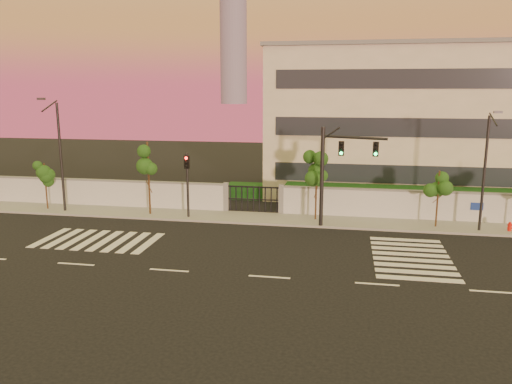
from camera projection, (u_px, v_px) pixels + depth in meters
ground at (269, 277)px, 23.71m from camera, size 120.00×120.00×0.00m
sidewalk at (293, 220)px, 33.82m from camera, size 60.00×3.00×0.15m
perimeter_wall at (297, 201)px, 35.04m from camera, size 60.00×0.36×2.20m
hedge_row at (314, 197)px, 37.55m from camera, size 41.00×4.25×1.80m
institutional_building at (415, 121)px, 42.09m from camera, size 24.40×12.40×12.25m
road_markings at (251, 250)px, 27.61m from camera, size 57.00×7.62×0.02m
street_tree_b at (45, 176)px, 36.22m from camera, size 1.34×1.07×3.51m
street_tree_c at (148, 162)px, 34.46m from camera, size 1.62×1.29×5.22m
street_tree_d at (317, 172)px, 33.06m from camera, size 1.47×1.17×4.62m
street_tree_e at (439, 186)px, 31.41m from camera, size 1.33×1.06×3.76m
traffic_signal_main at (335, 165)px, 31.23m from camera, size 4.02×1.37×6.46m
traffic_signal_secondary at (187, 177)px, 33.80m from camera, size 0.35×0.34×4.56m
streetlight_west at (59, 152)px, 35.14m from camera, size 0.49×1.98×8.21m
streetlight_east at (485, 168)px, 30.13m from camera, size 0.45×1.82×7.57m
fire_hydrant at (510, 228)px, 30.86m from camera, size 0.27×0.27×0.73m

